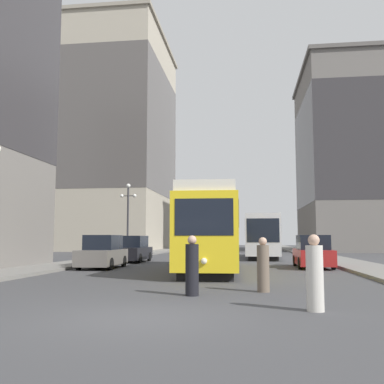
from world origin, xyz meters
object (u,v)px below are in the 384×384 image
(parked_car_left_near, at_px, (103,253))
(lamp_post_left_far, at_px, (128,209))
(pedestrian_crossing_near, at_px, (192,267))
(pedestrian_crossing_far, at_px, (315,275))
(pedestrian_on_sidewalk, at_px, (263,266))
(parked_car_right_far, at_px, (313,253))
(streetcar, at_px, (212,229))
(parked_car_left_mid, at_px, (133,250))
(transit_bus, at_px, (263,235))

(parked_car_left_near, distance_m, lamp_post_left_far, 12.45)
(pedestrian_crossing_near, xyz_separation_m, pedestrian_crossing_far, (3.11, -2.35, 0.00))
(pedestrian_crossing_far, distance_m, pedestrian_on_sidewalk, 3.64)
(pedestrian_crossing_near, height_order, pedestrian_on_sidewalk, pedestrian_crossing_near)
(parked_car_right_far, xyz_separation_m, pedestrian_on_sidewalk, (-3.13, -11.63, -0.06))
(streetcar, bearing_deg, parked_car_left_near, 166.74)
(pedestrian_crossing_far, relative_size, lamp_post_left_far, 0.29)
(parked_car_left_near, bearing_deg, pedestrian_crossing_far, -56.05)
(parked_car_left_mid, bearing_deg, parked_car_right_far, -21.59)
(transit_bus, height_order, parked_car_right_far, transit_bus)
(parked_car_left_near, xyz_separation_m, lamp_post_left_far, (-1.90, 11.87, 3.24))
(transit_bus, distance_m, pedestrian_crossing_near, 25.10)
(parked_car_left_near, xyz_separation_m, pedestrian_crossing_near, (6.38, -10.98, -0.04))
(parked_car_left_near, height_order, lamp_post_left_far, lamp_post_left_far)
(pedestrian_crossing_near, bearing_deg, streetcar, 149.26)
(parked_car_left_near, distance_m, parked_car_left_mid, 6.48)
(transit_bus, relative_size, pedestrian_on_sidewalk, 6.96)
(streetcar, relative_size, parked_car_left_mid, 2.78)
(parked_car_left_near, relative_size, pedestrian_crossing_far, 2.54)
(transit_bus, height_order, parked_car_left_mid, transit_bus)
(transit_bus, relative_size, pedestrian_crossing_near, 6.76)
(streetcar, relative_size, pedestrian_crossing_near, 7.12)
(streetcar, height_order, parked_car_left_mid, streetcar)
(pedestrian_on_sidewalk, relative_size, lamp_post_left_far, 0.28)
(transit_bus, distance_m, parked_car_left_near, 16.74)
(streetcar, distance_m, transit_bus, 15.48)
(lamp_post_left_far, bearing_deg, pedestrian_crossing_far, -65.68)
(transit_bus, relative_size, parked_car_left_mid, 2.63)
(parked_car_right_far, height_order, pedestrian_crossing_near, parked_car_right_far)
(parked_car_left_near, bearing_deg, pedestrian_crossing_near, -61.34)
(transit_bus, xyz_separation_m, lamp_post_left_far, (-11.11, -2.06, 2.13))
(parked_car_right_far, xyz_separation_m, lamp_post_left_far, (-13.47, 10.09, 3.24))
(streetcar, distance_m, pedestrian_crossing_far, 12.61)
(pedestrian_on_sidewalk, bearing_deg, transit_bus, -67.75)
(transit_bus, bearing_deg, parked_car_left_mid, -139.49)
(streetcar, bearing_deg, pedestrian_crossing_far, -76.49)
(parked_car_left_near, height_order, pedestrian_crossing_far, parked_car_left_near)
(pedestrian_crossing_far, bearing_deg, parked_car_left_mid, 102.85)
(parked_car_left_mid, relative_size, parked_car_right_far, 0.95)
(parked_car_left_near, distance_m, parked_car_right_far, 11.71)
(parked_car_right_far, bearing_deg, lamp_post_left_far, -36.33)
(pedestrian_crossing_far, bearing_deg, lamp_post_left_far, 101.58)
(streetcar, relative_size, lamp_post_left_far, 2.03)
(parked_car_left_mid, xyz_separation_m, pedestrian_on_sidewalk, (8.44, -16.32, -0.06))
(transit_bus, relative_size, parked_car_left_near, 2.65)
(parked_car_left_near, height_order, pedestrian_on_sidewalk, parked_car_left_near)
(pedestrian_crossing_near, bearing_deg, transit_bus, 141.50)
(parked_car_left_mid, bearing_deg, lamp_post_left_far, 109.93)
(pedestrian_crossing_far, bearing_deg, parked_car_right_far, 69.41)
(pedestrian_on_sidewalk, height_order, lamp_post_left_far, lamp_post_left_far)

